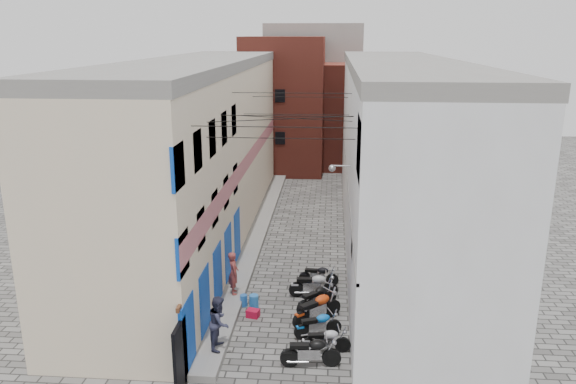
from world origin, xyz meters
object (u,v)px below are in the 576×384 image
(water_jug_far, at_px, (244,300))
(motorcycle_e, at_px, (317,297))
(motorcycle_g, at_px, (319,274))
(person_b, at_px, (219,322))
(motorcycle_b, at_px, (325,339))
(motorcycle_a, at_px, (311,351))
(motorcycle_f, at_px, (313,284))
(water_jug_near, at_px, (254,302))
(person_a, at_px, (234,273))
(motorcycle_c, at_px, (318,324))
(red_crate, at_px, (253,313))
(motorcycle_d, at_px, (317,307))

(water_jug_far, bearing_deg, motorcycle_e, -2.41)
(motorcycle_g, xyz_separation_m, person_b, (-3.07, -5.55, 0.67))
(motorcycle_b, distance_m, motorcycle_e, 2.97)
(motorcycle_a, xyz_separation_m, motorcycle_f, (-0.10, 4.90, 0.01))
(person_b, relative_size, water_jug_near, 3.26)
(motorcycle_b, height_order, person_b, person_b)
(motorcycle_a, height_order, person_b, person_b)
(motorcycle_e, distance_m, person_a, 3.42)
(person_b, bearing_deg, motorcycle_b, -81.57)
(motorcycle_a, height_order, water_jug_near, motorcycle_a)
(motorcycle_f, relative_size, person_a, 1.13)
(motorcycle_c, relative_size, red_crate, 3.78)
(motorcycle_c, xyz_separation_m, motorcycle_d, (-0.06, 0.97, 0.13))
(motorcycle_d, relative_size, motorcycle_e, 1.14)
(water_jug_near, bearing_deg, motorcycle_g, 43.81)
(motorcycle_c, distance_m, motorcycle_e, 1.95)
(motorcycle_c, xyz_separation_m, motorcycle_f, (-0.27, 3.06, 0.07))
(motorcycle_f, bearing_deg, water_jug_far, -72.16)
(person_b, bearing_deg, motorcycle_c, -64.32)
(person_a, bearing_deg, water_jug_near, -145.48)
(water_jug_far, bearing_deg, motorcycle_a, -54.84)
(red_crate, bearing_deg, water_jug_far, 119.64)
(motorcycle_f, xyz_separation_m, motorcycle_g, (0.18, 1.14, -0.08))
(motorcycle_d, xyz_separation_m, person_b, (-3.11, -2.32, 0.52))
(motorcycle_c, bearing_deg, person_b, -88.32)
(motorcycle_a, bearing_deg, red_crate, -148.33)
(motorcycle_g, bearing_deg, motorcycle_a, 3.33)
(motorcycle_b, distance_m, motorcycle_c, 1.04)
(motorcycle_d, xyz_separation_m, person_a, (-3.35, 1.65, 0.49))
(motorcycle_b, xyz_separation_m, person_b, (-3.44, -0.35, 0.66))
(motorcycle_e, bearing_deg, motorcycle_f, 146.30)
(motorcycle_a, bearing_deg, person_b, -104.26)
(motorcycle_g, xyz_separation_m, red_crate, (-2.35, -2.98, -0.34))
(motorcycle_d, relative_size, red_crate, 4.76)
(motorcycle_f, xyz_separation_m, red_crate, (-2.18, -1.84, -0.43))
(water_jug_far, bearing_deg, red_crate, -60.36)
(motorcycle_e, height_order, motorcycle_f, motorcycle_f)
(motorcycle_d, height_order, motorcycle_e, motorcycle_d)
(motorcycle_c, distance_m, motorcycle_g, 4.20)
(motorcycle_f, xyz_separation_m, person_a, (-3.13, -0.43, 0.55))
(motorcycle_a, xyz_separation_m, water_jug_near, (-2.33, 3.73, -0.28))
(motorcycle_a, xyz_separation_m, red_crate, (-2.27, 3.06, -0.42))
(motorcycle_c, relative_size, person_a, 0.99)
(motorcycle_c, relative_size, person_b, 0.96)
(motorcycle_d, bearing_deg, red_crate, -137.69)
(motorcycle_f, xyz_separation_m, water_jug_far, (-2.66, -0.99, -0.34))
(motorcycle_b, xyz_separation_m, water_jug_far, (-3.21, 3.07, -0.26))
(motorcycle_g, distance_m, water_jug_far, 3.56)
(motorcycle_g, distance_m, water_jug_near, 3.35)
(motorcycle_e, xyz_separation_m, person_b, (-3.07, -3.30, 0.60))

